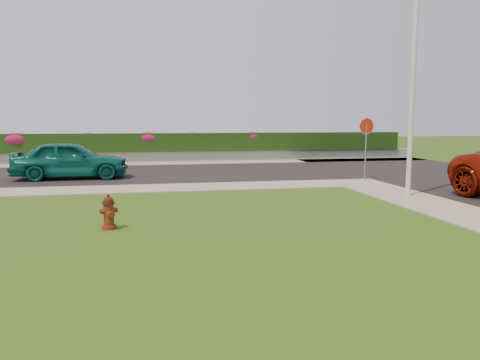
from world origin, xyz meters
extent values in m
plane|color=black|center=(0.00, 0.00, 0.00)|extent=(120.00, 120.00, 0.00)
cube|color=black|center=(-5.00, 14.00, 0.02)|extent=(26.00, 8.00, 0.04)
cube|color=gray|center=(-6.00, 9.00, 0.02)|extent=(24.00, 2.00, 0.04)
cube|color=gray|center=(7.00, 9.00, 0.02)|extent=(2.00, 2.00, 0.04)
cube|color=gray|center=(-1.00, 19.00, 0.02)|extent=(34.00, 2.00, 0.04)
cube|color=gray|center=(-1.00, 20.50, 0.30)|extent=(34.00, 0.40, 0.60)
cube|color=black|center=(-1.00, 20.60, 1.15)|extent=(32.00, 0.90, 1.10)
cylinder|color=#54110D|center=(-1.94, 2.79, 0.04)|extent=(0.34, 0.34, 0.08)
cylinder|color=#54110D|center=(-1.94, 2.79, 0.34)|extent=(0.23, 0.23, 0.52)
cylinder|color=black|center=(-1.94, 2.79, 0.60)|extent=(0.28, 0.28, 0.05)
sphere|color=black|center=(-1.94, 2.79, 0.63)|extent=(0.23, 0.23, 0.23)
cylinder|color=black|center=(-1.94, 2.79, 0.76)|extent=(0.07, 0.07, 0.07)
cylinder|color=#54110D|center=(-2.08, 2.73, 0.42)|extent=(0.14, 0.14, 0.11)
cylinder|color=#54110D|center=(-1.80, 2.86, 0.42)|extent=(0.14, 0.14, 0.11)
cylinder|color=#54110D|center=(-1.88, 2.66, 0.36)|extent=(0.19, 0.17, 0.15)
imported|color=#0B5651|center=(-4.23, 12.43, 0.83)|extent=(4.66, 1.96, 1.57)
cylinder|color=silver|center=(7.19, 5.68, 3.40)|extent=(0.16, 0.16, 6.80)
cylinder|color=slate|center=(7.65, 9.74, 1.14)|extent=(0.06, 0.06, 2.27)
cylinder|color=red|center=(7.65, 9.74, 2.22)|extent=(0.66, 0.10, 0.66)
cylinder|color=white|center=(7.65, 9.74, 2.22)|extent=(0.70, 0.09, 0.70)
ellipsoid|color=#B51F5E|center=(-8.38, 20.50, 1.40)|extent=(1.52, 0.98, 0.76)
ellipsoid|color=#B51F5E|center=(-4.46, 20.50, 1.49)|extent=(1.06, 0.68, 0.53)
ellipsoid|color=#B51F5E|center=(-1.06, 20.50, 1.43)|extent=(1.36, 0.87, 0.68)
ellipsoid|color=#B51F5E|center=(1.61, 20.50, 1.50)|extent=(1.02, 0.66, 0.51)
ellipsoid|color=#B51F5E|center=(5.33, 20.50, 1.46)|extent=(1.20, 0.77, 0.60)
camera|label=1|loc=(-1.01, -7.95, 2.43)|focal=35.00mm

